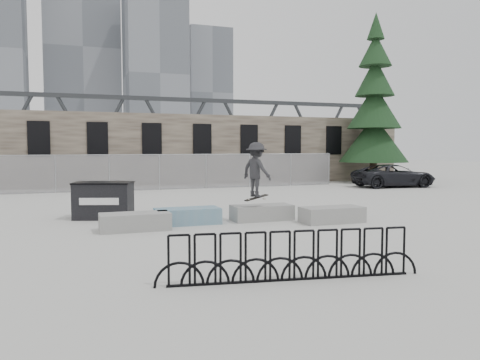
{
  "coord_description": "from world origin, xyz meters",
  "views": [
    {
      "loc": [
        -4.62,
        -13.98,
        2.4
      ],
      "look_at": [
        0.71,
        0.88,
        1.3
      ],
      "focal_mm": 35.0,
      "sensor_mm": 36.0,
      "label": 1
    }
  ],
  "objects_px": {
    "planter_center_right": "(262,212)",
    "planter_offset": "(332,214)",
    "planter_center_left": "(188,215)",
    "skateboarder": "(256,170)",
    "dumpster": "(104,200)",
    "suv": "(394,176)",
    "bike_rack": "(292,257)",
    "planter_far_left": "(135,221)",
    "spruce_tree": "(374,113)"
  },
  "relations": [
    {
      "from": "planter_center_right",
      "to": "planter_offset",
      "type": "relative_size",
      "value": 1.0
    },
    {
      "from": "planter_center_left",
      "to": "skateboarder",
      "type": "xyz_separation_m",
      "value": [
        2.17,
        -0.38,
        1.42
      ]
    },
    {
      "from": "planter_center_left",
      "to": "dumpster",
      "type": "bearing_deg",
      "value": 138.72
    },
    {
      "from": "suv",
      "to": "bike_rack",
      "type": "bearing_deg",
      "value": 143.25
    },
    {
      "from": "planter_far_left",
      "to": "planter_center_right",
      "type": "xyz_separation_m",
      "value": [
        4.19,
        0.52,
        0.0
      ]
    },
    {
      "from": "planter_center_right",
      "to": "bike_rack",
      "type": "relative_size",
      "value": 0.41
    },
    {
      "from": "planter_center_right",
      "to": "suv",
      "type": "xyz_separation_m",
      "value": [
        12.5,
        9.3,
        0.42
      ]
    },
    {
      "from": "dumpster",
      "to": "skateboarder",
      "type": "xyz_separation_m",
      "value": [
        4.57,
        -2.49,
        1.07
      ]
    },
    {
      "from": "planter_far_left",
      "to": "dumpster",
      "type": "bearing_deg",
      "value": 104.8
    },
    {
      "from": "suv",
      "to": "skateboarder",
      "type": "height_order",
      "value": "skateboarder"
    },
    {
      "from": "suv",
      "to": "planter_center_right",
      "type": "bearing_deg",
      "value": 132.41
    },
    {
      "from": "dumpster",
      "to": "planter_center_right",
      "type": "bearing_deg",
      "value": -5.18
    },
    {
      "from": "suv",
      "to": "planter_center_left",
      "type": "bearing_deg",
      "value": 127.43
    },
    {
      "from": "planter_center_left",
      "to": "spruce_tree",
      "type": "relative_size",
      "value": 0.17
    },
    {
      "from": "planter_center_left",
      "to": "bike_rack",
      "type": "height_order",
      "value": "bike_rack"
    },
    {
      "from": "planter_center_right",
      "to": "planter_offset",
      "type": "bearing_deg",
      "value": -32.14
    },
    {
      "from": "planter_center_right",
      "to": "spruce_tree",
      "type": "relative_size",
      "value": 0.17
    },
    {
      "from": "planter_offset",
      "to": "skateboarder",
      "type": "xyz_separation_m",
      "value": [
        -2.26,
        0.88,
        1.42
      ]
    },
    {
      "from": "bike_rack",
      "to": "dumpster",
      "type": "bearing_deg",
      "value": 107.12
    },
    {
      "from": "planter_center_left",
      "to": "spruce_tree",
      "type": "distance_m",
      "value": 21.13
    },
    {
      "from": "planter_center_left",
      "to": "planter_center_right",
      "type": "xyz_separation_m",
      "value": [
        2.5,
        -0.04,
        0.0
      ]
    },
    {
      "from": "planter_center_left",
      "to": "skateboarder",
      "type": "relative_size",
      "value": 1.07
    },
    {
      "from": "spruce_tree",
      "to": "suv",
      "type": "distance_m",
      "value": 5.57
    },
    {
      "from": "planter_offset",
      "to": "suv",
      "type": "height_order",
      "value": "suv"
    },
    {
      "from": "planter_far_left",
      "to": "spruce_tree",
      "type": "relative_size",
      "value": 0.17
    },
    {
      "from": "planter_offset",
      "to": "planter_center_right",
      "type": "bearing_deg",
      "value": 147.86
    },
    {
      "from": "planter_center_right",
      "to": "dumpster",
      "type": "distance_m",
      "value": 5.36
    },
    {
      "from": "dumpster",
      "to": "spruce_tree",
      "type": "xyz_separation_m",
      "value": [
        18.52,
        10.8,
        4.12
      ]
    },
    {
      "from": "bike_rack",
      "to": "planter_offset",
      "type": "bearing_deg",
      "value": 53.22
    },
    {
      "from": "bike_rack",
      "to": "skateboarder",
      "type": "relative_size",
      "value": 2.61
    },
    {
      "from": "bike_rack",
      "to": "spruce_tree",
      "type": "xyz_separation_m",
      "value": [
        15.79,
        19.66,
        4.31
      ]
    },
    {
      "from": "planter_center_left",
      "to": "spruce_tree",
      "type": "xyz_separation_m",
      "value": [
        16.12,
        12.91,
        4.47
      ]
    },
    {
      "from": "bike_rack",
      "to": "suv",
      "type": "xyz_separation_m",
      "value": [
        14.67,
        16.0,
        0.25
      ]
    },
    {
      "from": "planter_center_right",
      "to": "planter_offset",
      "type": "xyz_separation_m",
      "value": [
        1.93,
        -1.21,
        0.0
      ]
    },
    {
      "from": "planter_far_left",
      "to": "planter_offset",
      "type": "distance_m",
      "value": 6.17
    },
    {
      "from": "planter_offset",
      "to": "skateboarder",
      "type": "relative_size",
      "value": 1.07
    },
    {
      "from": "planter_center_right",
      "to": "planter_offset",
      "type": "height_order",
      "value": "same"
    },
    {
      "from": "dumpster",
      "to": "suv",
      "type": "relative_size",
      "value": 0.43
    },
    {
      "from": "planter_center_left",
      "to": "skateboarder",
      "type": "bearing_deg",
      "value": -10.01
    },
    {
      "from": "planter_center_right",
      "to": "dumpster",
      "type": "relative_size",
      "value": 0.93
    },
    {
      "from": "bike_rack",
      "to": "planter_far_left",
      "type": "bearing_deg",
      "value": 108.11
    },
    {
      "from": "bike_rack",
      "to": "suv",
      "type": "bearing_deg",
      "value": 47.49
    },
    {
      "from": "planter_offset",
      "to": "bike_rack",
      "type": "bearing_deg",
      "value": -126.78
    },
    {
      "from": "planter_center_left",
      "to": "dumpster",
      "type": "relative_size",
      "value": 0.93
    },
    {
      "from": "planter_center_left",
      "to": "spruce_tree",
      "type": "bearing_deg",
      "value": 38.68
    },
    {
      "from": "dumpster",
      "to": "planter_center_left",
      "type": "bearing_deg",
      "value": -22.76
    },
    {
      "from": "planter_far_left",
      "to": "planter_center_right",
      "type": "distance_m",
      "value": 4.23
    },
    {
      "from": "skateboarder",
      "to": "planter_center_right",
      "type": "bearing_deg",
      "value": -68.88
    },
    {
      "from": "suv",
      "to": "skateboarder",
      "type": "relative_size",
      "value": 2.65
    },
    {
      "from": "spruce_tree",
      "to": "bike_rack",
      "type": "bearing_deg",
      "value": -128.78
    }
  ]
}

